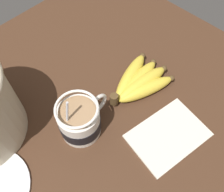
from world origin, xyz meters
TOP-DOWN VIEW (x-y plane):
  - table at (0.00, 0.00)cm, footprint 91.05×91.05cm
  - coffee_mug at (-6.82, 0.88)cm, footprint 13.11×9.42cm
  - banana_bunch at (11.73, -0.55)cm, footprint 18.35×13.74cm
  - napkin at (5.84, -14.74)cm, footprint 19.18×14.99cm

SIDE VIEW (x-z plane):
  - table at x=0.00cm, z-range 0.00..3.53cm
  - napkin at x=5.84cm, z-range 3.53..4.13cm
  - banana_bunch at x=11.73cm, z-range 3.22..7.53cm
  - coffee_mug at x=-6.82cm, z-range 0.74..14.99cm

